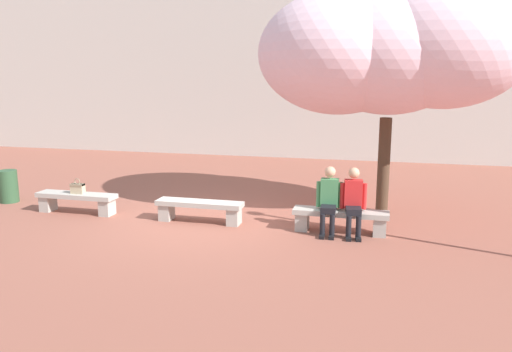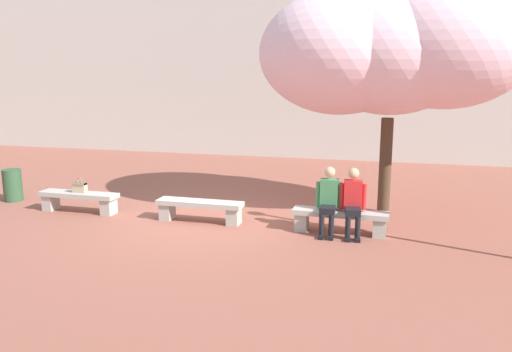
{
  "view_description": "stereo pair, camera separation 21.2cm",
  "coord_description": "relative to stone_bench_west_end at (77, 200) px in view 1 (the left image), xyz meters",
  "views": [
    {
      "loc": [
        3.62,
        -9.43,
        2.96
      ],
      "look_at": [
        1.16,
        0.2,
        1.0
      ],
      "focal_mm": 35.0,
      "sensor_mm": 36.0,
      "label": 1
    },
    {
      "loc": [
        3.83,
        -9.38,
        2.96
      ],
      "look_at": [
        1.16,
        0.2,
        1.0
      ],
      "focal_mm": 35.0,
      "sensor_mm": 36.0,
      "label": 2
    }
  ],
  "objects": [
    {
      "name": "person_seated_right",
      "position": [
        6.04,
        -0.05,
        0.39
      ],
      "size": [
        0.51,
        0.71,
        1.29
      ],
      "color": "black",
      "rests_on": "ground"
    },
    {
      "name": "building_facade",
      "position": [
        2.9,
        10.9,
        4.44
      ],
      "size": [
        28.0,
        4.0,
        9.49
      ],
      "primitive_type": "cube",
      "color": "beige",
      "rests_on": "ground"
    },
    {
      "name": "person_seated_left",
      "position": [
        5.58,
        -0.05,
        0.39
      ],
      "size": [
        0.51,
        0.69,
        1.29
      ],
      "color": "black",
      "rests_on": "ground"
    },
    {
      "name": "cherry_tree_main",
      "position": [
        6.48,
        1.72,
        3.2
      ],
      "size": [
        5.58,
        3.75,
        4.89
      ],
      "color": "#473323",
      "rests_on": "ground"
    },
    {
      "name": "stone_bench_center",
      "position": [
        5.8,
        0.0,
        0.0
      ],
      "size": [
        1.83,
        0.42,
        0.45
      ],
      "color": "#ADA89E",
      "rests_on": "ground"
    },
    {
      "name": "stone_bench_near_west",
      "position": [
        2.9,
        0.0,
        0.0
      ],
      "size": [
        1.83,
        0.42,
        0.45
      ],
      "color": "#ADA89E",
      "rests_on": "ground"
    },
    {
      "name": "stone_bench_west_end",
      "position": [
        0.0,
        0.0,
        0.0
      ],
      "size": [
        1.83,
        0.42,
        0.45
      ],
      "color": "#ADA89E",
      "rests_on": "ground"
    },
    {
      "name": "handbag",
      "position": [
        0.05,
        -0.0,
        0.27
      ],
      "size": [
        0.3,
        0.15,
        0.34
      ],
      "color": "tan",
      "rests_on": "stone_bench_west_end"
    },
    {
      "name": "trash_bin",
      "position": [
        -2.19,
        0.48,
        0.09
      ],
      "size": [
        0.44,
        0.44,
        0.78
      ],
      "primitive_type": "cylinder",
      "color": "#2D5133",
      "rests_on": "ground"
    },
    {
      "name": "ground_plane",
      "position": [
        2.9,
        0.0,
        -0.3
      ],
      "size": [
        100.0,
        100.0,
        0.0
      ],
      "primitive_type": "plane",
      "color": "#8E5142"
    }
  ]
}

